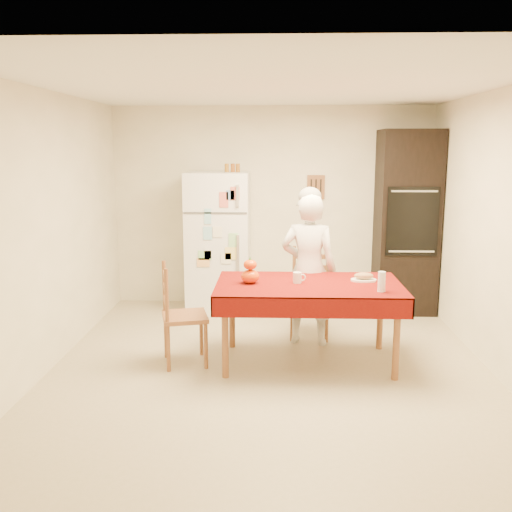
{
  "coord_description": "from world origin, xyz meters",
  "views": [
    {
      "loc": [
        0.05,
        -4.98,
        1.99
      ],
      "look_at": [
        -0.13,
        0.2,
        1.0
      ],
      "focal_mm": 40.0,
      "sensor_mm": 36.0,
      "label": 1
    }
  ],
  "objects_px": {
    "chair_left": "(178,311)",
    "pumpkin_lower": "(250,276)",
    "dining_table": "(309,291)",
    "oven_cabinet": "(406,222)",
    "bread_plate": "(364,280)",
    "refrigerator": "(219,242)",
    "seated_woman": "(309,270)",
    "chair_far": "(310,289)",
    "coffee_mug": "(297,278)",
    "wine_glass": "(382,282)"
  },
  "relations": [
    {
      "from": "chair_far",
      "to": "pumpkin_lower",
      "type": "relative_size",
      "value": 5.6
    },
    {
      "from": "chair_far",
      "to": "chair_left",
      "type": "bearing_deg",
      "value": -140.63
    },
    {
      "from": "bread_plate",
      "to": "chair_left",
      "type": "bearing_deg",
      "value": -173.73
    },
    {
      "from": "dining_table",
      "to": "wine_glass",
      "type": "relative_size",
      "value": 9.66
    },
    {
      "from": "refrigerator",
      "to": "wine_glass",
      "type": "height_order",
      "value": "refrigerator"
    },
    {
      "from": "chair_left",
      "to": "bread_plate",
      "type": "height_order",
      "value": "chair_left"
    },
    {
      "from": "dining_table",
      "to": "oven_cabinet",
      "type": "bearing_deg",
      "value": 54.62
    },
    {
      "from": "wine_glass",
      "to": "dining_table",
      "type": "bearing_deg",
      "value": 155.74
    },
    {
      "from": "bread_plate",
      "to": "coffee_mug",
      "type": "bearing_deg",
      "value": -171.2
    },
    {
      "from": "pumpkin_lower",
      "to": "coffee_mug",
      "type": "bearing_deg",
      "value": 3.02
    },
    {
      "from": "chair_left",
      "to": "pumpkin_lower",
      "type": "relative_size",
      "value": 5.6
    },
    {
      "from": "oven_cabinet",
      "to": "pumpkin_lower",
      "type": "bearing_deg",
      "value": -135.21
    },
    {
      "from": "chair_left",
      "to": "pumpkin_lower",
      "type": "xyz_separation_m",
      "value": [
        0.67,
        0.07,
        0.32
      ]
    },
    {
      "from": "chair_left",
      "to": "wine_glass",
      "type": "distance_m",
      "value": 1.86
    },
    {
      "from": "chair_left",
      "to": "bread_plate",
      "type": "bearing_deg",
      "value": -97.77
    },
    {
      "from": "oven_cabinet",
      "to": "dining_table",
      "type": "xyz_separation_m",
      "value": [
        -1.27,
        -1.8,
        -0.41
      ]
    },
    {
      "from": "refrigerator",
      "to": "seated_woman",
      "type": "height_order",
      "value": "refrigerator"
    },
    {
      "from": "dining_table",
      "to": "seated_woman",
      "type": "height_order",
      "value": "seated_woman"
    },
    {
      "from": "pumpkin_lower",
      "to": "refrigerator",
      "type": "bearing_deg",
      "value": 104.89
    },
    {
      "from": "dining_table",
      "to": "seated_woman",
      "type": "distance_m",
      "value": 0.55
    },
    {
      "from": "wine_glass",
      "to": "pumpkin_lower",
      "type": "bearing_deg",
      "value": 166.74
    },
    {
      "from": "chair_left",
      "to": "coffee_mug",
      "type": "xyz_separation_m",
      "value": [
        1.1,
        0.09,
        0.3
      ]
    },
    {
      "from": "dining_table",
      "to": "chair_left",
      "type": "height_order",
      "value": "chair_left"
    },
    {
      "from": "bread_plate",
      "to": "refrigerator",
      "type": "bearing_deg",
      "value": 133.0
    },
    {
      "from": "coffee_mug",
      "to": "bread_plate",
      "type": "bearing_deg",
      "value": 8.8
    },
    {
      "from": "bread_plate",
      "to": "pumpkin_lower",
      "type": "bearing_deg",
      "value": -173.55
    },
    {
      "from": "oven_cabinet",
      "to": "bread_plate",
      "type": "distance_m",
      "value": 1.87
    },
    {
      "from": "chair_left",
      "to": "seated_woman",
      "type": "bearing_deg",
      "value": -77.46
    },
    {
      "from": "chair_far",
      "to": "pumpkin_lower",
      "type": "xyz_separation_m",
      "value": [
        -0.61,
        -0.81,
        0.32
      ]
    },
    {
      "from": "dining_table",
      "to": "pumpkin_lower",
      "type": "relative_size",
      "value": 10.02
    },
    {
      "from": "dining_table",
      "to": "pumpkin_lower",
      "type": "xyz_separation_m",
      "value": [
        -0.54,
        -0.0,
        0.13
      ]
    },
    {
      "from": "chair_left",
      "to": "bread_plate",
      "type": "distance_m",
      "value": 1.75
    },
    {
      "from": "refrigerator",
      "to": "dining_table",
      "type": "bearing_deg",
      "value": -60.11
    },
    {
      "from": "coffee_mug",
      "to": "bread_plate",
      "type": "xyz_separation_m",
      "value": [
        0.62,
        0.1,
        -0.04
      ]
    },
    {
      "from": "coffee_mug",
      "to": "oven_cabinet",
      "type": "bearing_deg",
      "value": 52.17
    },
    {
      "from": "pumpkin_lower",
      "to": "wine_glass",
      "type": "xyz_separation_m",
      "value": [
        1.15,
        -0.27,
        0.02
      ]
    },
    {
      "from": "refrigerator",
      "to": "bread_plate",
      "type": "relative_size",
      "value": 7.08
    },
    {
      "from": "coffee_mug",
      "to": "pumpkin_lower",
      "type": "xyz_separation_m",
      "value": [
        -0.43,
        -0.02,
        0.01
      ]
    },
    {
      "from": "refrigerator",
      "to": "pumpkin_lower",
      "type": "bearing_deg",
      "value": -75.11
    },
    {
      "from": "wine_glass",
      "to": "refrigerator",
      "type": "bearing_deg",
      "value": 128.62
    },
    {
      "from": "refrigerator",
      "to": "bread_plate",
      "type": "distance_m",
      "value": 2.24
    },
    {
      "from": "chair_left",
      "to": "wine_glass",
      "type": "xyz_separation_m",
      "value": [
        1.82,
        -0.2,
        0.34
      ]
    },
    {
      "from": "refrigerator",
      "to": "chair_far",
      "type": "distance_m",
      "value": 1.47
    },
    {
      "from": "coffee_mug",
      "to": "bread_plate",
      "type": "distance_m",
      "value": 0.63
    },
    {
      "from": "oven_cabinet",
      "to": "pumpkin_lower",
      "type": "xyz_separation_m",
      "value": [
        -1.81,
        -1.8,
        -0.28
      ]
    },
    {
      "from": "dining_table",
      "to": "chair_far",
      "type": "height_order",
      "value": "chair_far"
    },
    {
      "from": "oven_cabinet",
      "to": "dining_table",
      "type": "height_order",
      "value": "oven_cabinet"
    },
    {
      "from": "seated_woman",
      "to": "pumpkin_lower",
      "type": "relative_size",
      "value": 9.14
    },
    {
      "from": "chair_left",
      "to": "coffee_mug",
      "type": "relative_size",
      "value": 9.5
    },
    {
      "from": "chair_far",
      "to": "dining_table",
      "type": "bearing_deg",
      "value": -90.06
    }
  ]
}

